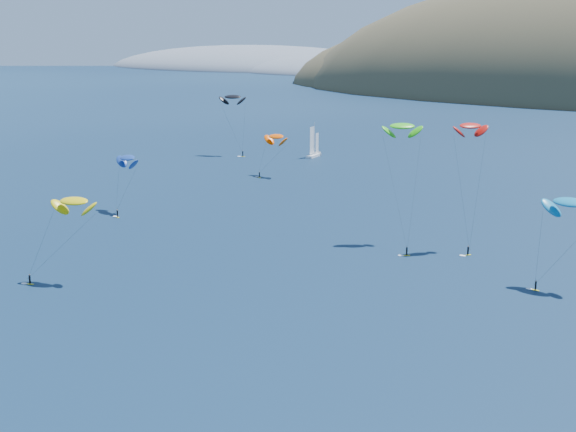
{
  "coord_description": "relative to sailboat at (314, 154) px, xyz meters",
  "views": [
    {
      "loc": [
        66.2,
        -49.74,
        44.55
      ],
      "look_at": [
        -13.55,
        80.0,
        9.0
      ],
      "focal_mm": 50.0,
      "sensor_mm": 36.0,
      "label": 1
    }
  ],
  "objects": [
    {
      "name": "kitesurfer_2",
      "position": [
        35.04,
        -147.57,
        13.64
      ],
      "size": [
        10.61,
        10.03,
        17.0
      ],
      "rotation": [
        0.0,
        0.0,
        0.27
      ],
      "color": "yellow",
      "rests_on": "ground"
    },
    {
      "name": "kitesurfer_9",
      "position": [
        87.38,
        -88.84,
        24.39
      ],
      "size": [
        7.46,
        10.67,
        27.56
      ],
      "rotation": [
        0.0,
        0.0,
        0.89
      ],
      "color": "yellow",
      "rests_on": "ground"
    },
    {
      "name": "sailboat",
      "position": [
        0.0,
        0.0,
        0.0
      ],
      "size": [
        10.05,
        8.68,
        12.4
      ],
      "rotation": [
        0.0,
        0.0,
        0.1
      ],
      "color": "white",
      "rests_on": "ground"
    },
    {
      "name": "kitesurfer_1",
      "position": [
        8.67,
        -38.65,
        11.29
      ],
      "size": [
        10.03,
        9.41,
        14.86
      ],
      "rotation": [
        0.0,
        0.0,
        -0.27
      ],
      "color": "yellow",
      "rests_on": "ground"
    },
    {
      "name": "kitesurfer_5",
      "position": [
        111.54,
        -105.35,
        14.3
      ],
      "size": [
        9.79,
        7.74,
        17.93
      ],
      "rotation": [
        0.0,
        0.0,
        -0.1
      ],
      "color": "yellow",
      "rests_on": "ground"
    },
    {
      "name": "kitesurfer_3",
      "position": [
        73.14,
        -90.45,
        23.64
      ],
      "size": [
        11.79,
        15.53,
        26.96
      ],
      "rotation": [
        0.0,
        0.0,
        0.6
      ],
      "color": "yellow",
      "rests_on": "ground"
    },
    {
      "name": "headland",
      "position": [
        -370.59,
        553.17,
        -4.35
      ],
      "size": [
        460.0,
        250.0,
        60.0
      ],
      "color": "slate",
      "rests_on": "ground"
    },
    {
      "name": "kitesurfer_12",
      "position": [
        -28.18,
        -9.71,
        19.83
      ],
      "size": [
        12.12,
        7.37,
        23.47
      ],
      "rotation": [
        0.0,
        0.0,
        0.36
      ],
      "color": "yellow",
      "rests_on": "ground"
    },
    {
      "name": "kitesurfer_10",
      "position": [
        3.52,
        -99.57,
        12.39
      ],
      "size": [
        9.51,
        11.29,
        15.83
      ],
      "rotation": [
        0.0,
        0.0,
        -0.34
      ],
      "color": "yellow",
      "rests_on": "ground"
    }
  ]
}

